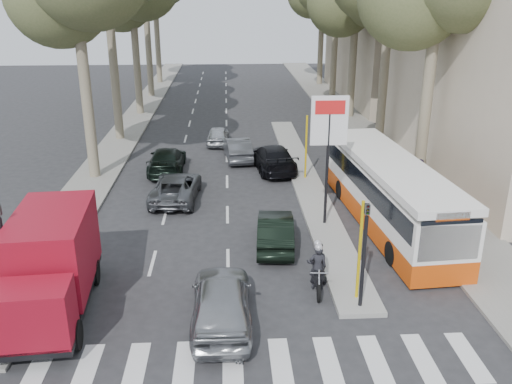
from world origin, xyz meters
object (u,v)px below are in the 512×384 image
at_px(red_truck, 51,264).
at_px(city_bus, 389,191).
at_px(motorcycle, 317,266).
at_px(silver_hatchback, 222,301).
at_px(dark_hatchback, 275,231).

bearing_deg(red_truck, city_bus, 21.71).
bearing_deg(red_truck, motorcycle, 2.13).
relative_size(silver_hatchback, red_truck, 0.76).
xyz_separation_m(dark_hatchback, motorcycle, (1.13, -3.23, 0.13)).
height_order(dark_hatchback, motorcycle, motorcycle).
xyz_separation_m(silver_hatchback, red_truck, (-5.22, 1.00, 0.86)).
xyz_separation_m(dark_hatchback, city_bus, (4.96, 1.83, 0.88)).
bearing_deg(city_bus, motorcycle, -131.57).
bearing_deg(dark_hatchback, red_truck, 34.62).
distance_m(silver_hatchback, dark_hatchback, 5.61).
xyz_separation_m(silver_hatchback, city_bus, (7.04, 7.04, 0.77)).
distance_m(red_truck, city_bus, 13.66).
height_order(silver_hatchback, motorcycle, motorcycle).
bearing_deg(city_bus, silver_hatchback, -139.42).
bearing_deg(city_bus, dark_hatchback, -164.20).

